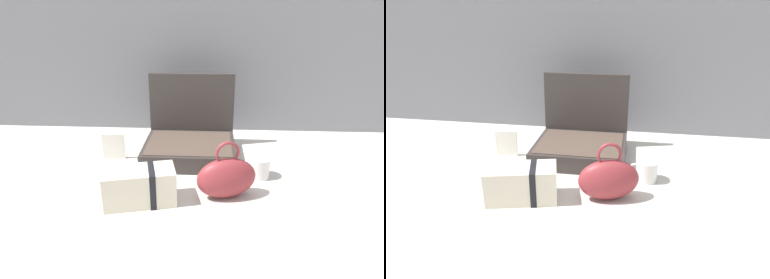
# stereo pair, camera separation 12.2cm
# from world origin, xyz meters

# --- Properties ---
(ground_plane) EXTENTS (6.00, 6.00, 0.00)m
(ground_plane) POSITION_xyz_m (0.00, 0.00, 0.00)
(ground_plane) COLOR beige
(open_suitcase) EXTENTS (0.39, 0.34, 0.34)m
(open_suitcase) POSITION_xyz_m (-0.04, 0.22, 0.07)
(open_suitcase) COLOR #332D2B
(open_suitcase) RESTS_ON ground_plane
(teal_pouch_handbag) EXTENTS (0.23, 0.14, 0.21)m
(teal_pouch_handbag) POSITION_xyz_m (0.10, -0.14, 0.08)
(teal_pouch_handbag) COLOR maroon
(teal_pouch_handbag) RESTS_ON ground_plane
(cream_toiletry_bag) EXTENTS (0.26, 0.17, 0.13)m
(cream_toiletry_bag) POSITION_xyz_m (-0.19, -0.19, 0.06)
(cream_toiletry_bag) COLOR beige
(cream_toiletry_bag) RESTS_ON ground_plane
(coffee_mug) EXTENTS (0.11, 0.08, 0.08)m
(coffee_mug) POSITION_xyz_m (0.23, 0.02, 0.04)
(coffee_mug) COLOR white
(coffee_mug) RESTS_ON ground_plane
(info_card_left) EXTENTS (0.10, 0.01, 0.11)m
(info_card_left) POSITION_xyz_m (-0.37, 0.15, 0.06)
(info_card_left) COLOR white
(info_card_left) RESTS_ON ground_plane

